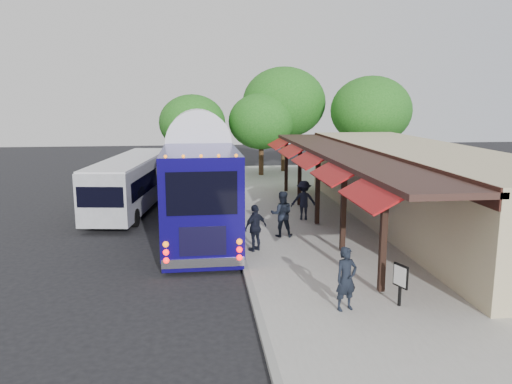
{
  "coord_description": "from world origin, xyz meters",
  "views": [
    {
      "loc": [
        -1.45,
        -17.31,
        5.8
      ],
      "look_at": [
        0.98,
        3.62,
        1.8
      ],
      "focal_mm": 35.0,
      "sensor_mm": 36.0,
      "label": 1
    }
  ],
  "objects_px": {
    "city_bus": "(132,181)",
    "ped_d": "(304,200)",
    "sign_board": "(400,278)",
    "coach_bus": "(199,178)",
    "ped_b": "(282,214)",
    "ped_a": "(346,279)",
    "ped_c": "(255,228)"
  },
  "relations": [
    {
      "from": "coach_bus",
      "to": "ped_b",
      "type": "relative_size",
      "value": 6.99
    },
    {
      "from": "coach_bus",
      "to": "ped_b",
      "type": "bearing_deg",
      "value": -38.45
    },
    {
      "from": "ped_a",
      "to": "ped_b",
      "type": "relative_size",
      "value": 0.92
    },
    {
      "from": "ped_a",
      "to": "ped_b",
      "type": "xyz_separation_m",
      "value": [
        -0.51,
        7.36,
        0.07
      ]
    },
    {
      "from": "ped_a",
      "to": "ped_b",
      "type": "bearing_deg",
      "value": 76.26
    },
    {
      "from": "coach_bus",
      "to": "sign_board",
      "type": "relative_size",
      "value": 11.11
    },
    {
      "from": "ped_a",
      "to": "ped_c",
      "type": "relative_size",
      "value": 0.99
    },
    {
      "from": "coach_bus",
      "to": "city_bus",
      "type": "xyz_separation_m",
      "value": [
        -3.47,
        3.9,
        -0.75
      ]
    },
    {
      "from": "ped_b",
      "to": "ped_d",
      "type": "relative_size",
      "value": 1.03
    },
    {
      "from": "city_bus",
      "to": "sign_board",
      "type": "bearing_deg",
      "value": -49.56
    },
    {
      "from": "ped_c",
      "to": "ped_d",
      "type": "bearing_deg",
      "value": -155.74
    },
    {
      "from": "ped_d",
      "to": "sign_board",
      "type": "relative_size",
      "value": 1.55
    },
    {
      "from": "coach_bus",
      "to": "ped_c",
      "type": "relative_size",
      "value": 7.51
    },
    {
      "from": "sign_board",
      "to": "coach_bus",
      "type": "bearing_deg",
      "value": 98.05
    },
    {
      "from": "ped_b",
      "to": "sign_board",
      "type": "height_order",
      "value": "ped_b"
    },
    {
      "from": "ped_b",
      "to": "ped_c",
      "type": "relative_size",
      "value": 1.07
    },
    {
      "from": "city_bus",
      "to": "ped_c",
      "type": "bearing_deg",
      "value": -48.72
    },
    {
      "from": "ped_a",
      "to": "sign_board",
      "type": "height_order",
      "value": "ped_a"
    },
    {
      "from": "ped_a",
      "to": "ped_c",
      "type": "bearing_deg",
      "value": 90.33
    },
    {
      "from": "city_bus",
      "to": "sign_board",
      "type": "relative_size",
      "value": 8.74
    },
    {
      "from": "city_bus",
      "to": "ped_d",
      "type": "bearing_deg",
      "value": -16.6
    },
    {
      "from": "ped_a",
      "to": "sign_board",
      "type": "bearing_deg",
      "value": -15.21
    },
    {
      "from": "ped_d",
      "to": "sign_board",
      "type": "height_order",
      "value": "ped_d"
    },
    {
      "from": "coach_bus",
      "to": "city_bus",
      "type": "distance_m",
      "value": 5.27
    },
    {
      "from": "coach_bus",
      "to": "ped_a",
      "type": "xyz_separation_m",
      "value": [
        3.86,
        -9.95,
        -1.24
      ]
    },
    {
      "from": "city_bus",
      "to": "ped_a",
      "type": "bearing_deg",
      "value": -54.46
    },
    {
      "from": "ped_d",
      "to": "ped_a",
      "type": "bearing_deg",
      "value": 93.95
    },
    {
      "from": "coach_bus",
      "to": "sign_board",
      "type": "bearing_deg",
      "value": -62.02
    },
    {
      "from": "city_bus",
      "to": "ped_d",
      "type": "xyz_separation_m",
      "value": [
        8.32,
        -3.75,
        -0.44
      ]
    },
    {
      "from": "ped_c",
      "to": "ped_d",
      "type": "xyz_separation_m",
      "value": [
        2.8,
        4.55,
        0.04
      ]
    },
    {
      "from": "city_bus",
      "to": "ped_c",
      "type": "height_order",
      "value": "city_bus"
    },
    {
      "from": "city_bus",
      "to": "ped_a",
      "type": "xyz_separation_m",
      "value": [
        7.33,
        -13.85,
        -0.49
      ]
    }
  ]
}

